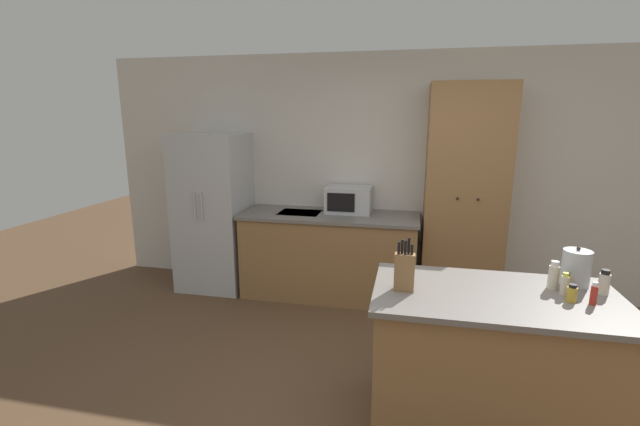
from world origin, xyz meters
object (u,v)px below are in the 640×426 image
object	(u,v)px
refrigerator	(214,212)
knife_block	(404,271)
spice_bottle_tall_dark	(554,276)
spice_bottle_pale_salt	(604,283)
spice_bottle_amber_oil	(566,283)
kettle	(576,268)
spice_bottle_orange_cap	(565,284)
microwave	(349,199)
pantry_cabinet	(464,198)
spice_bottle_short_red	(572,294)
spice_bottle_green_herb	(594,294)

from	to	relation	value
refrigerator	knife_block	bearing A→B (deg)	-41.60
spice_bottle_tall_dark	spice_bottle_pale_salt	xyz separation A→B (m)	(0.26, -0.03, -0.01)
spice_bottle_tall_dark	spice_bottle_amber_oil	size ratio (longest dim) A/B	1.41
kettle	spice_bottle_tall_dark	bearing A→B (deg)	-149.30
spice_bottle_pale_salt	kettle	world-z (taller)	kettle
spice_bottle_orange_cap	spice_bottle_tall_dark	bearing A→B (deg)	112.04
spice_bottle_amber_oil	spice_bottle_orange_cap	size ratio (longest dim) A/B	0.90
microwave	spice_bottle_tall_dark	bearing A→B (deg)	-50.34
pantry_cabinet	spice_bottle_short_red	bearing A→B (deg)	-78.91
spice_bottle_tall_dark	spice_bottle_green_herb	world-z (taller)	spice_bottle_tall_dark
refrigerator	spice_bottle_amber_oil	distance (m)	3.56
spice_bottle_pale_salt	spice_bottle_orange_cap	xyz separation A→B (m)	(-0.23, -0.06, -0.01)
microwave	spice_bottle_short_red	distance (m)	2.55
pantry_cabinet	spice_bottle_tall_dark	xyz separation A→B (m)	(0.34, -1.77, -0.13)
spice_bottle_short_red	spice_bottle_orange_cap	size ratio (longest dim) A/B	0.75
knife_block	spice_bottle_orange_cap	world-z (taller)	knife_block
pantry_cabinet	kettle	bearing A→B (deg)	-73.94
knife_block	spice_bottle_pale_salt	xyz separation A→B (m)	(1.15, 0.19, -0.05)
spice_bottle_tall_dark	spice_bottle_green_herb	distance (m)	0.25
refrigerator	spice_bottle_amber_oil	bearing A→B (deg)	-29.17
pantry_cabinet	microwave	xyz separation A→B (m)	(-1.18, 0.06, -0.07)
microwave	kettle	world-z (taller)	microwave
spice_bottle_amber_oil	kettle	distance (m)	0.16
pantry_cabinet	microwave	size ratio (longest dim) A/B	4.66
pantry_cabinet	kettle	size ratio (longest dim) A/B	9.10
spice_bottle_pale_salt	refrigerator	bearing A→B (deg)	152.42
spice_bottle_orange_cap	spice_bottle_green_herb	bearing A→B (deg)	-44.35
spice_bottle_tall_dark	spice_bottle_short_red	xyz separation A→B (m)	(0.05, -0.18, -0.03)
spice_bottle_amber_oil	kettle	xyz separation A→B (m)	(0.09, 0.13, 0.05)
spice_bottle_pale_salt	kettle	bearing A→B (deg)	134.16
pantry_cabinet	spice_bottle_green_herb	xyz separation A→B (m)	(0.49, -1.97, -0.15)
refrigerator	spice_bottle_orange_cap	bearing A→B (deg)	-30.08
refrigerator	knife_block	xyz separation A→B (m)	(2.16, -1.92, 0.16)
spice_bottle_short_red	kettle	distance (m)	0.30
refrigerator	microwave	world-z (taller)	refrigerator
knife_block	spice_bottle_amber_oil	world-z (taller)	knife_block
spice_bottle_green_herb	spice_bottle_orange_cap	size ratio (longest dim) A/B	0.96
pantry_cabinet	spice_bottle_short_red	distance (m)	2.00
microwave	spice_bottle_orange_cap	distance (m)	2.47
refrigerator	spice_bottle_tall_dark	bearing A→B (deg)	-29.12
spice_bottle_green_herb	spice_bottle_pale_salt	size ratio (longest dim) A/B	0.87
knife_block	spice_bottle_pale_salt	distance (m)	1.16
pantry_cabinet	knife_block	distance (m)	2.07
refrigerator	pantry_cabinet	xyz separation A→B (m)	(2.71, 0.08, 0.25)
spice_bottle_short_red	spice_bottle_green_herb	world-z (taller)	spice_bottle_green_herb
knife_block	spice_bottle_orange_cap	xyz separation A→B (m)	(0.92, 0.13, -0.06)
refrigerator	kettle	size ratio (longest dim) A/B	7.07
spice_bottle_short_red	refrigerator	bearing A→B (deg)	148.70
spice_bottle_amber_oil	spice_bottle_green_herb	xyz separation A→B (m)	(0.09, -0.16, 0.00)
pantry_cabinet	knife_block	world-z (taller)	pantry_cabinet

